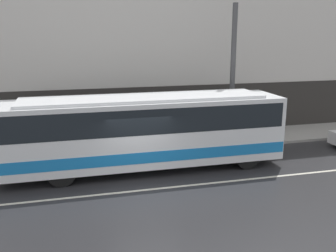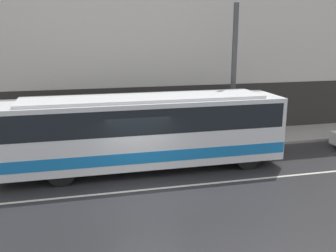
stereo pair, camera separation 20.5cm
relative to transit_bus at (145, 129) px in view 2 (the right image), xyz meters
name	(u,v)px [view 2 (the right image)]	position (x,y,z in m)	size (l,w,h in m)	color
ground_plane	(144,190)	(-0.45, -2.23, -1.75)	(60.00, 60.00, 0.00)	#262628
sidewalk	(125,146)	(-0.45, 3.29, -1.68)	(60.00, 3.05, 0.14)	gray
building_facade	(118,31)	(-0.45, 4.96, 3.94)	(60.00, 0.35, 11.78)	silver
lane_stripe	(144,190)	(-0.45, -2.23, -1.74)	(54.00, 0.14, 0.01)	beige
transit_bus	(145,129)	(0.00, 0.00, 0.00)	(11.58, 2.51, 3.10)	white
utility_pole_near	(234,76)	(4.85, 2.22, 1.81)	(0.25, 0.25, 6.85)	#4C4C4F
pedestrian_waiting	(145,132)	(0.50, 2.87, -0.90)	(0.36, 0.36, 1.55)	#1E5933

